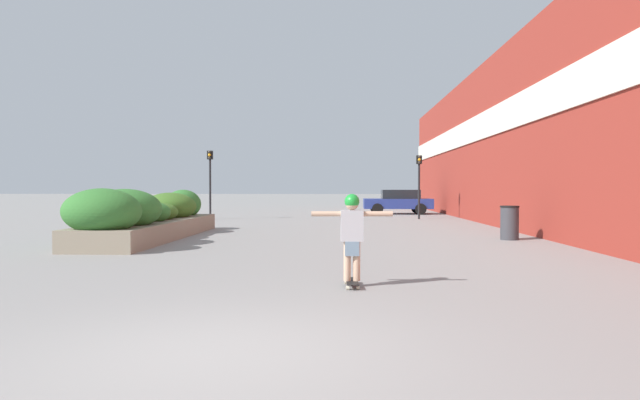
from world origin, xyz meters
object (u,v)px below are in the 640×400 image
Objects in this scene: trash_bin at (510,223)px; traffic_light_right at (419,175)px; car_leftmost at (398,201)px; car_center_left at (560,201)px; traffic_light_left at (210,173)px; skateboard at (352,282)px; skateboarder at (352,228)px.

traffic_light_right is at bearing 95.88° from trash_bin.
car_leftmost is (-1.73, 17.67, 0.27)m from trash_bin.
traffic_light_left is (-20.78, -7.49, 1.63)m from car_center_left.
car_leftmost reaches higher than car_center_left.
car_leftmost is at bearing 80.44° from skateboard.
car_leftmost is at bearing 31.61° from traffic_light_left.
skateboarder is at bearing -26.62° from car_center_left.
traffic_light_right is at bearing 77.08° from skateboarder.
traffic_light_right reaches higher than car_center_left.
skateboarder is at bearing -120.36° from trash_bin.
skateboard is at bearing 50.86° from skateboarder.
car_leftmost is 5.98m from traffic_light_right.
skateboarder is at bearing -70.68° from traffic_light_left.
traffic_light_left is (-12.11, 11.28, 1.88)m from trash_bin.
skateboard is 0.19× the size of car_leftmost.
traffic_light_right is at bearing 77.08° from skateboard.
car_center_left is (13.77, 27.48, 0.71)m from skateboard.
traffic_light_left is 1.07× the size of traffic_light_right.
skateboarder is at bearing -129.14° from skateboard.
car_leftmost reaches higher than skateboard.
traffic_light_left reaches higher than trash_bin.
traffic_light_left is at bearing -176.74° from traffic_light_right.
skateboarder is 30.74m from car_center_left.
trash_bin is 16.66m from traffic_light_left.
skateboard is 0.22× the size of traffic_light_left.
skateboarder is 0.40× the size of traffic_light_left.
skateboard is 30.75m from car_center_left.
traffic_light_left is (-7.01, 19.99, 2.35)m from skateboard.
skateboard is 21.09m from traffic_light_right.
skateboarder is 0.32× the size of car_center_left.
skateboarder is at bearing -100.65° from traffic_light_right.
traffic_light_left reaches higher than skateboarder.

